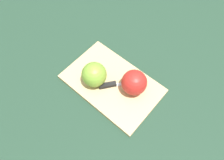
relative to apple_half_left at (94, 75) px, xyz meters
name	(u,v)px	position (x,y,z in m)	size (l,w,h in m)	color
ground_plane	(112,85)	(0.05, 0.04, -0.06)	(4.00, 4.00, 0.00)	#1E3828
cutting_board	(112,84)	(0.05, 0.04, -0.05)	(0.37, 0.26, 0.01)	tan
apple_half_left	(94,75)	(0.00, 0.00, 0.00)	(0.09, 0.09, 0.09)	olive
apple_half_right	(134,83)	(0.12, 0.08, 0.00)	(0.09, 0.09, 0.09)	red
knife	(112,85)	(0.06, 0.03, -0.04)	(0.09, 0.15, 0.02)	silver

